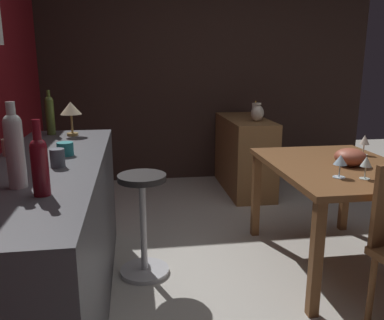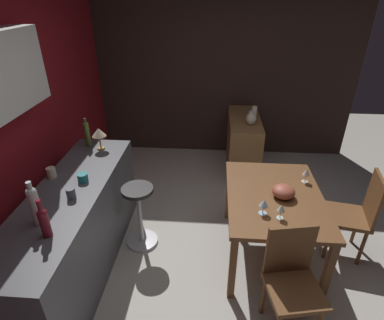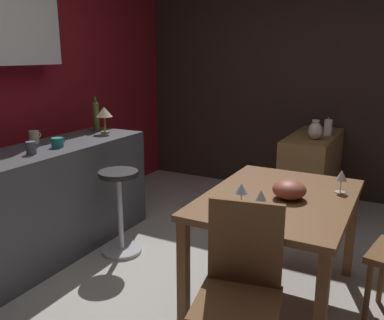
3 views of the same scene
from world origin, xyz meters
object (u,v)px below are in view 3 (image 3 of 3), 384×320
Objects in this scene: wine_glass_right at (241,189)px; cup_teal at (58,142)px; wine_glass_center at (341,176)px; dining_table at (279,209)px; cup_slate at (31,148)px; pillar_candle_tall at (328,127)px; fruit_bowl at (289,190)px; cup_cream at (34,137)px; counter_lamp at (104,113)px; sideboard_cabinet at (311,173)px; wine_bottle_olive at (96,115)px; vase_ceramic_ivory at (315,130)px; bar_stool at (120,210)px; chair_near_window at (240,288)px; wine_glass_left at (261,196)px.

wine_glass_right is 1.63m from cup_teal.
dining_table is at bearing 127.21° from wine_glass_center.
wine_glass_right is at bearing 152.29° from dining_table.
pillar_candle_tall is at bearing -38.02° from cup_slate.
cup_cream is (-0.07, 2.16, 0.15)m from fruit_bowl.
counter_lamp reaches higher than cup_slate.
wine_bottle_olive is (-1.20, 1.82, 0.64)m from sideboard_cabinet.
wine_bottle_olive reaches higher than wine_glass_right.
fruit_bowl is 1.56m from vase_ceramic_ivory.
cup_teal reaches higher than sideboard_cabinet.
dining_table is 1.80m from cup_teal.
pillar_candle_tall reaches higher than dining_table.
counter_lamp reaches higher than cup_cream.
wine_bottle_olive reaches higher than bar_stool.
chair_near_window is 0.80m from fruit_bowl.
sideboard_cabinet is 2.28m from wine_bottle_olive.
sideboard_cabinet is at bearing -40.16° from cup_teal.
counter_lamp reaches higher than fruit_bowl.
wine_glass_left is at bearing -114.85° from wine_bottle_olive.
wine_glass_left is 2.09m from cup_cream.
wine_glass_center is (0.54, -0.48, 0.01)m from wine_glass_right.
cup_cream is (0.25, 2.08, 0.11)m from wine_glass_left.
pillar_candle_tall reaches higher than wine_glass_right.
wine_bottle_olive is at bearing 12.37° from cup_slate.
counter_lamp is (0.64, 0.05, 0.15)m from cup_teal.
wine_glass_left reaches higher than sideboard_cabinet.
cup_teal is at bearing 84.87° from wine_glass_right.
sideboard_cabinet is 2.76m from cup_slate.
wine_glass_right is at bearing 178.46° from vase_ceramic_ivory.
wine_glass_left is (-0.40, -1.32, 0.46)m from bar_stool.
vase_ceramic_ivory is (1.62, -1.99, -0.04)m from cup_cream.
fruit_bowl is 1.98m from counter_lamp.
chair_near_window reaches higher than sideboard_cabinet.
bar_stool is 6.08× the size of cup_cream.
counter_lamp reaches higher than dining_table.
dining_table is at bearing -106.14° from wine_bottle_olive.
sideboard_cabinet is at bearing 3.93° from wine_glass_left.
chair_near_window is 8.45× the size of cup_slate.
cup_teal is 0.32m from cup_cream.
cup_cream reaches higher than wine_glass_right.
cup_cream reaches higher than dining_table.
cup_cream is 0.47× the size of counter_lamp.
vase_ceramic_ivory reaches higher than chair_near_window.
sideboard_cabinet is 1.20× the size of chair_near_window.
chair_near_window is at bearing -158.48° from wine_glass_right.
dining_table is 0.16m from fruit_bowl.
wine_glass_center reaches higher than bar_stool.
cup_teal is (-0.12, 1.84, 0.14)m from fruit_bowl.
chair_near_window reaches higher than wine_glass_left.
cup_cream reaches higher than sideboard_cabinet.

